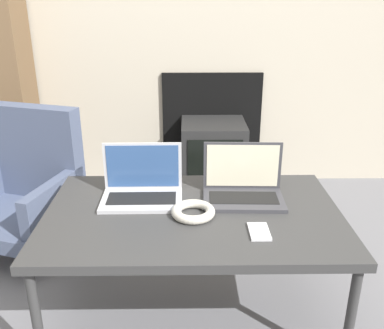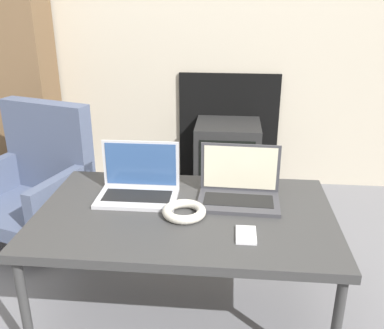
% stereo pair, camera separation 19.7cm
% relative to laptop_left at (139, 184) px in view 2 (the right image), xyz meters
% --- Properties ---
extents(table, '(1.19, 0.74, 0.48)m').
position_rel_laptop_left_xyz_m(table, '(0.21, -0.13, -0.09)').
color(table, '#333333').
rests_on(table, ground_plane).
extents(laptop_left, '(0.34, 0.22, 0.23)m').
position_rel_laptop_left_xyz_m(laptop_left, '(0.00, 0.00, 0.00)').
color(laptop_left, '#B2B2B7').
rests_on(laptop_left, table).
extents(laptop_right, '(0.34, 0.23, 0.23)m').
position_rel_laptop_left_xyz_m(laptop_right, '(0.43, -0.00, 0.00)').
color(laptop_right, '#38383D').
rests_on(laptop_right, table).
extents(headphones, '(0.17, 0.17, 0.04)m').
position_rel_laptop_left_xyz_m(headphones, '(0.21, -0.16, -0.03)').
color(headphones, beige).
rests_on(headphones, table).
extents(phone, '(0.07, 0.12, 0.01)m').
position_rel_laptop_left_xyz_m(phone, '(0.46, -0.29, -0.05)').
color(phone, silver).
rests_on(phone, table).
extents(tv, '(0.42, 0.40, 0.50)m').
position_rel_laptop_left_xyz_m(tv, '(0.37, 1.06, -0.28)').
color(tv, black).
rests_on(tv, ground_plane).
extents(armchair, '(0.68, 0.68, 0.74)m').
position_rel_laptop_left_xyz_m(armchair, '(-0.68, 0.45, -0.19)').
color(armchair, '#47516B').
rests_on(armchair, ground_plane).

